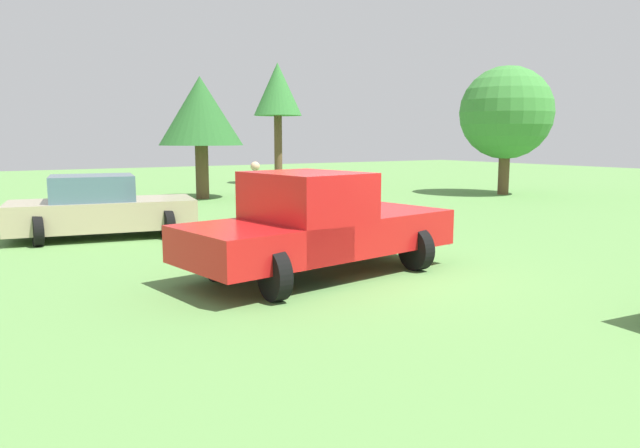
{
  "coord_description": "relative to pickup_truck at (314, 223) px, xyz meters",
  "views": [
    {
      "loc": [
        -8.45,
        6.08,
        2.37
      ],
      "look_at": [
        0.14,
        0.71,
        0.9
      ],
      "focal_mm": 33.3,
      "sensor_mm": 36.0,
      "label": 1
    }
  ],
  "objects": [
    {
      "name": "tree_side",
      "position": [
        18.88,
        -9.36,
        3.81
      ],
      "size": [
        2.47,
        2.47,
        6.19
      ],
      "color": "brown",
      "rests_on": "ground_plane"
    },
    {
      "name": "pickup_truck",
      "position": [
        0.0,
        0.0,
        0.0
      ],
      "size": [
        2.86,
        5.16,
        1.81
      ],
      "rotation": [
        0.0,
        0.0,
        4.86
      ],
      "color": "black",
      "rests_on": "ground_plane"
    },
    {
      "name": "tree_back_right",
      "position": [
        8.59,
        -14.65,
        2.47
      ],
      "size": [
        3.85,
        3.85,
        5.34
      ],
      "color": "brown",
      "rests_on": "ground_plane"
    },
    {
      "name": "person_bystander",
      "position": [
        4.93,
        -1.28,
        0.08
      ],
      "size": [
        0.45,
        0.45,
        1.79
      ],
      "rotation": [
        0.0,
        0.0,
        3.79
      ],
      "color": "#7A6B51",
      "rests_on": "ground_plane"
    },
    {
      "name": "ground_plane",
      "position": [
        -0.12,
        -0.84,
        -0.93
      ],
      "size": [
        80.0,
        80.0,
        0.0
      ],
      "primitive_type": "plane",
      "color": "#5B8C47"
    },
    {
      "name": "tree_far_center",
      "position": [
        13.66,
        -3.19,
        2.44
      ],
      "size": [
        3.25,
        3.25,
        4.73
      ],
      "color": "brown",
      "rests_on": "ground_plane"
    },
    {
      "name": "sedan_near",
      "position": [
        6.2,
        2.22,
        -0.23
      ],
      "size": [
        2.75,
        4.5,
        1.5
      ],
      "rotation": [
        0.0,
        0.0,
        4.53
      ],
      "color": "black",
      "rests_on": "ground_plane"
    }
  ]
}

